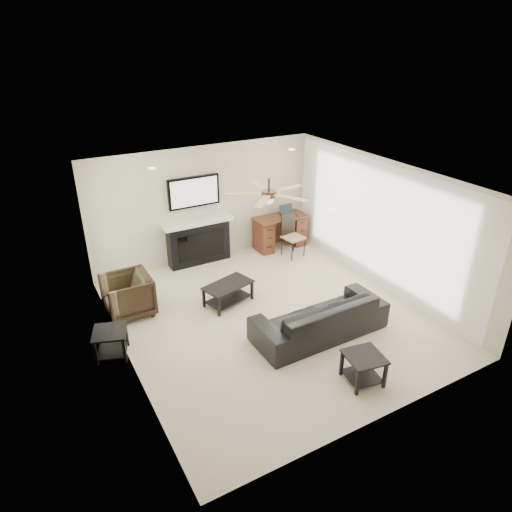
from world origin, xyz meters
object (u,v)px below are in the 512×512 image
object	(u,v)px
sofa	(320,317)
armchair	(128,295)
desk	(280,232)
fireplace_unit	(198,222)
coffee_table	(228,294)

from	to	relation	value
sofa	armchair	world-z (taller)	armchair
sofa	desk	xyz separation A→B (m)	(1.25, 3.25, 0.05)
sofa	fireplace_unit	xyz separation A→B (m)	(-0.70, 3.41, 0.62)
sofa	coffee_table	distance (m)	1.84
sofa	coffee_table	xyz separation A→B (m)	(-0.90, 1.60, -0.13)
fireplace_unit	desk	bearing A→B (deg)	-4.79
coffee_table	fireplace_unit	xyz separation A→B (m)	(0.20, 1.81, 0.75)
armchair	coffee_table	size ratio (longest dim) A/B	0.91
armchair	fireplace_unit	bearing A→B (deg)	123.45
coffee_table	fireplace_unit	world-z (taller)	fireplace_unit
sofa	armchair	size ratio (longest dim) A/B	2.77
coffee_table	desk	distance (m)	2.72
sofa	desk	bearing A→B (deg)	-111.71
sofa	armchair	distance (m)	3.37
coffee_table	desk	world-z (taller)	desk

